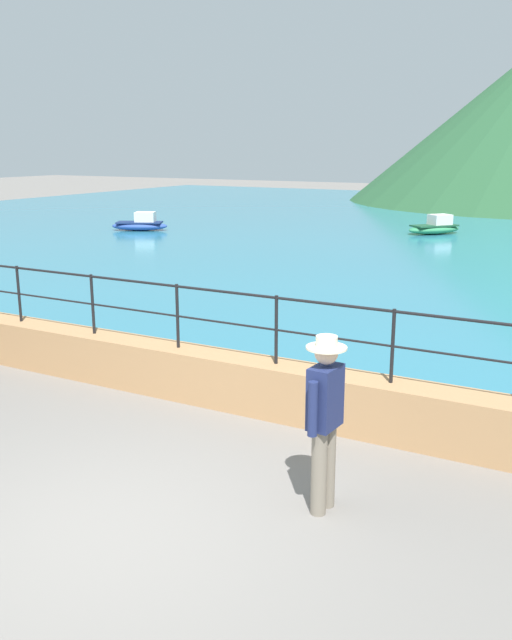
# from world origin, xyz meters

# --- Properties ---
(ground_plane) EXTENTS (120.00, 120.00, 0.00)m
(ground_plane) POSITION_xyz_m (0.00, 0.00, 0.00)
(ground_plane) COLOR slate
(promenade_wall) EXTENTS (20.00, 0.56, 0.70)m
(promenade_wall) POSITION_xyz_m (0.00, 3.20, 0.35)
(promenade_wall) COLOR tan
(promenade_wall) RESTS_ON ground
(railing) EXTENTS (18.44, 0.04, 0.90)m
(railing) POSITION_xyz_m (0.00, 3.20, 1.31)
(railing) COLOR black
(railing) RESTS_ON promenade_wall
(person_walking) EXTENTS (0.38, 0.57, 1.75)m
(person_walking) POSITION_xyz_m (1.51, 1.25, 0.98)
(person_walking) COLOR slate
(person_walking) RESTS_ON ground
(boat_3) EXTENTS (2.15, 2.35, 0.76)m
(boat_3) POSITION_xyz_m (-2.97, 22.93, 0.33)
(boat_3) COLOR #338C59
(boat_3) RESTS_ON lake_water
(boat_5) EXTENTS (2.46, 1.81, 0.76)m
(boat_5) POSITION_xyz_m (-13.95, 18.23, 0.33)
(boat_5) COLOR #2D4C9E
(boat_5) RESTS_ON lake_water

